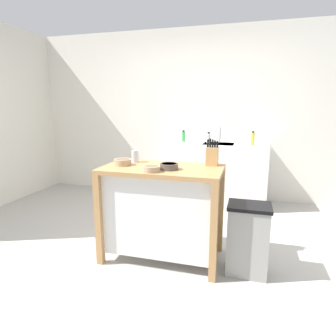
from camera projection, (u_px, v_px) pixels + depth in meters
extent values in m
plane|color=#ADA8A0|center=(162.00, 253.00, 2.90)|extent=(6.46, 6.46, 0.00)
cube|color=silver|center=(200.00, 115.00, 4.57)|extent=(5.46, 0.10, 2.60)
cube|color=#AD7F4C|center=(162.00, 169.00, 2.65)|extent=(1.10, 0.61, 0.04)
cube|color=silver|center=(162.00, 210.00, 2.74)|extent=(1.00, 0.51, 0.75)
cube|color=#AD7F4C|center=(99.00, 220.00, 2.63)|extent=(0.06, 0.06, 0.85)
cube|color=#AD7F4C|center=(214.00, 233.00, 2.35)|extent=(0.06, 0.06, 0.85)
cube|color=#AD7F4C|center=(124.00, 201.00, 3.14)|extent=(0.06, 0.06, 0.85)
cube|color=#AD7F4C|center=(220.00, 211.00, 2.87)|extent=(0.06, 0.06, 0.85)
cube|color=tan|center=(212.00, 156.00, 2.71)|extent=(0.11, 0.09, 0.17)
cylinder|color=black|center=(208.00, 143.00, 2.69)|extent=(0.02, 0.02, 0.07)
cylinder|color=black|center=(210.00, 143.00, 2.69)|extent=(0.02, 0.02, 0.08)
cylinder|color=black|center=(213.00, 143.00, 2.68)|extent=(0.02, 0.02, 0.07)
cylinder|color=black|center=(215.00, 144.00, 2.68)|extent=(0.02, 0.02, 0.07)
cylinder|color=black|center=(217.00, 144.00, 2.67)|extent=(0.02, 0.02, 0.06)
cylinder|color=tan|center=(123.00, 162.00, 2.73)|extent=(0.17, 0.17, 0.06)
cylinder|color=brown|center=(122.00, 159.00, 2.73)|extent=(0.14, 0.14, 0.01)
cylinder|color=#564C47|center=(169.00, 166.00, 2.55)|extent=(0.16, 0.16, 0.05)
cylinder|color=#342D2A|center=(169.00, 164.00, 2.54)|extent=(0.13, 0.13, 0.01)
cylinder|color=tan|center=(151.00, 169.00, 2.46)|extent=(0.15, 0.15, 0.05)
cylinder|color=brown|center=(151.00, 166.00, 2.46)|extent=(0.12, 0.12, 0.01)
cylinder|color=silver|center=(135.00, 156.00, 2.87)|extent=(0.07, 0.07, 0.12)
cube|color=gray|center=(247.00, 241.00, 2.50)|extent=(0.34, 0.26, 0.60)
cube|color=black|center=(250.00, 206.00, 2.44)|extent=(0.36, 0.28, 0.03)
cube|color=silver|center=(217.00, 174.00, 4.33)|extent=(1.40, 0.60, 0.90)
cube|color=silver|center=(218.00, 145.00, 4.22)|extent=(0.44, 0.36, 0.03)
cylinder|color=#B7BCC1|center=(220.00, 135.00, 4.34)|extent=(0.02, 0.02, 0.22)
cylinder|color=green|center=(183.00, 137.00, 4.42)|extent=(0.05, 0.05, 0.15)
cylinder|color=black|center=(184.00, 131.00, 4.40)|extent=(0.03, 0.03, 0.02)
cylinder|color=white|center=(209.00, 138.00, 4.26)|extent=(0.06, 0.06, 0.14)
cylinder|color=black|center=(209.00, 133.00, 4.24)|extent=(0.04, 0.04, 0.02)
cylinder|color=yellow|center=(253.00, 139.00, 4.01)|extent=(0.05, 0.05, 0.18)
cylinder|color=black|center=(253.00, 132.00, 3.99)|extent=(0.03, 0.03, 0.02)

